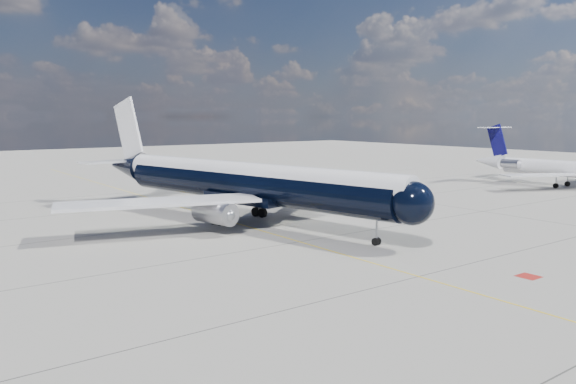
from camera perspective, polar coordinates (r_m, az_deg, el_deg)
name	(u,v)px	position (r m, az deg, el deg)	size (l,w,h in m)	color
ground	(203,214)	(71.81, -8.61, -2.19)	(320.00, 320.00, 0.00)	gray
taxiway_centerline	(223,219)	(67.49, -6.62, -2.78)	(0.16, 160.00, 0.01)	yellow
red_marking	(528,276)	(47.32, 23.24, -7.88)	(1.60, 1.60, 0.01)	maroon
main_airliner	(239,182)	(65.64, -4.95, 1.05)	(41.76, 51.49, 14.99)	black
regional_jet	(557,167)	(108.60, 25.63, 2.28)	(27.96, 32.08, 10.87)	silver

